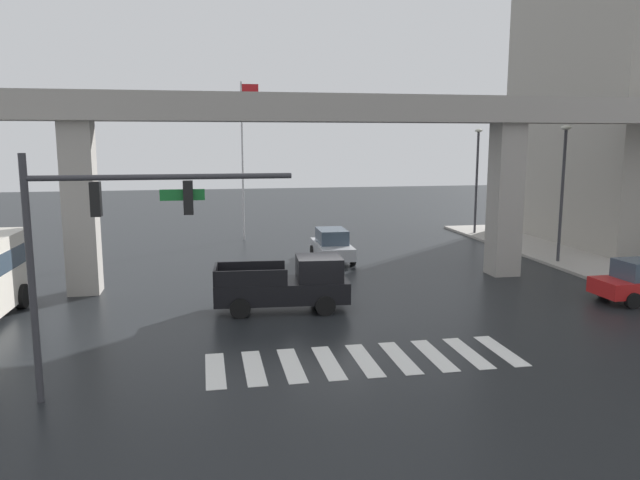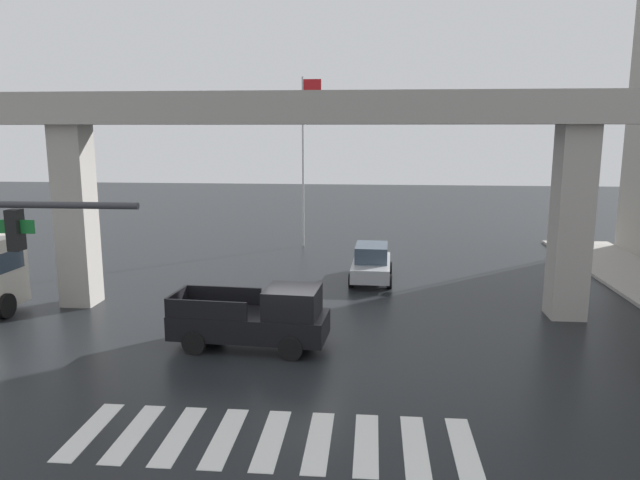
{
  "view_description": "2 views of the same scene",
  "coord_description": "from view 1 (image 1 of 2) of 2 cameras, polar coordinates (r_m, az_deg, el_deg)",
  "views": [
    {
      "loc": [
        -4.6,
        -22.59,
        6.51
      ],
      "look_at": [
        0.28,
        2.77,
        2.26
      ],
      "focal_mm": 34.31,
      "sensor_mm": 36.0,
      "label": 1
    },
    {
      "loc": [
        2.27,
        -18.29,
        7.08
      ],
      "look_at": [
        0.41,
        2.32,
        3.24
      ],
      "focal_mm": 33.38,
      "sensor_mm": 36.0,
      "label": 2
    }
  ],
  "objects": [
    {
      "name": "crosswalk_stripes",
      "position": [
        18.64,
        4.17,
        -11.1
      ],
      "size": [
        9.35,
        2.8,
        0.01
      ],
      "color": "silver",
      "rests_on": "ground"
    },
    {
      "name": "street_lamp_mid_block",
      "position": [
        34.29,
        21.72,
        5.42
      ],
      "size": [
        0.44,
        0.7,
        7.24
      ],
      "color": "#38383D",
      "rests_on": "ground"
    },
    {
      "name": "street_lamp_far_north",
      "position": [
        43.21,
        14.44,
        6.46
      ],
      "size": [
        0.44,
        0.7,
        7.24
      ],
      "color": "#38383D",
      "rests_on": "ground"
    },
    {
      "name": "pickup_truck",
      "position": [
        23.58,
        -2.87,
        -4.21
      ],
      "size": [
        5.22,
        2.36,
        2.08
      ],
      "color": "black",
      "rests_on": "ground"
    },
    {
      "name": "traffic_signal_mast",
      "position": [
        15.9,
        -19.61,
        1.1
      ],
      "size": [
        6.49,
        0.32,
        6.2
      ],
      "color": "#38383D",
      "rests_on": "ground"
    },
    {
      "name": "sidewalk_east",
      "position": [
        32.11,
        27.13,
        -3.27
      ],
      "size": [
        4.0,
        36.0,
        0.15
      ],
      "primitive_type": "cube",
      "color": "#9E9991",
      "rests_on": "ground"
    },
    {
      "name": "elevated_overpass",
      "position": [
        27.42,
        -1.26,
        10.72
      ],
      "size": [
        52.07,
        1.97,
        8.48
      ],
      "color": "#9E9991",
      "rests_on": "ground"
    },
    {
      "name": "flagpole",
      "position": [
        40.2,
        -7.12,
        8.37
      ],
      "size": [
        1.16,
        0.12,
        10.16
      ],
      "color": "silver",
      "rests_on": "ground"
    },
    {
      "name": "ground_plane",
      "position": [
        23.95,
        0.59,
        -6.43
      ],
      "size": [
        120.0,
        120.0,
        0.0
      ],
      "primitive_type": "plane",
      "color": "black"
    },
    {
      "name": "sedan_silver",
      "position": [
        33.18,
        1.13,
        -0.48
      ],
      "size": [
        2.06,
        4.35,
        1.72
      ],
      "color": "#A8AAAF",
      "rests_on": "ground"
    }
  ]
}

